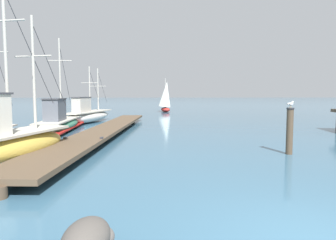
{
  "coord_description": "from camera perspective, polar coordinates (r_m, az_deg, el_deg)",
  "views": [
    {
      "loc": [
        -2.7,
        -4.46,
        2.4
      ],
      "look_at": [
        -2.23,
        7.15,
        1.4
      ],
      "focal_mm": 32.38,
      "sensor_mm": 36.0,
      "label": 1
    }
  ],
  "objects": [
    {
      "name": "floating_dock",
      "position": [
        17.81,
        -11.6,
        -1.75
      ],
      "size": [
        3.24,
        21.41,
        0.53
      ],
      "color": "brown",
      "rests_on": "ground"
    },
    {
      "name": "fishing_boat_0",
      "position": [
        11.36,
        -29.11,
        -4.05
      ],
      "size": [
        3.22,
        7.22,
        6.18
      ],
      "color": "gold",
      "rests_on": "ground"
    },
    {
      "name": "fishing_boat_1",
      "position": [
        20.81,
        -19.81,
        -0.36
      ],
      "size": [
        2.13,
        7.28,
        6.02
      ],
      "color": "#337556",
      "rests_on": "ground"
    },
    {
      "name": "fishing_boat_2",
      "position": [
        26.26,
        -14.92,
        0.92
      ],
      "size": [
        3.41,
        7.79,
        4.73
      ],
      "color": "silver",
      "rests_on": "ground"
    },
    {
      "name": "mooring_piling",
      "position": [
        12.95,
        21.93,
        -1.79
      ],
      "size": [
        0.3,
        0.3,
        1.86
      ],
      "color": "#4C3D2D",
      "rests_on": "ground"
    },
    {
      "name": "perched_seagull",
      "position": [
        12.88,
        22.06,
        2.82
      ],
      "size": [
        0.35,
        0.26,
        0.27
      ],
      "color": "gold",
      "rests_on": "mooring_piling"
    },
    {
      "name": "shore_rock_mid_cluster",
      "position": [
        4.97,
        -14.77,
        -20.84
      ],
      "size": [
        0.89,
        1.14,
        0.54
      ],
      "color": "#4F4A45",
      "rests_on": "ground"
    },
    {
      "name": "distant_sailboat",
      "position": [
        40.67,
        -0.45,
        4.3
      ],
      "size": [
        2.17,
        3.4,
        4.51
      ],
      "color": "#AD2823",
      "rests_on": "ground"
    }
  ]
}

